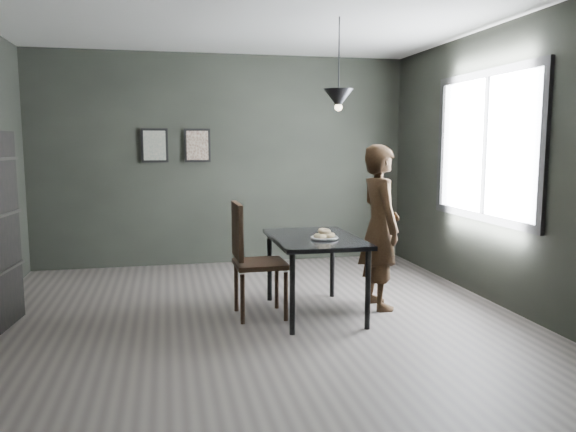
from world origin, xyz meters
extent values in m
plane|color=#393431|center=(0.00, 0.00, 0.00)|extent=(5.00, 5.00, 0.00)
cube|color=black|center=(0.00, 2.50, 1.40)|extent=(5.00, 0.10, 2.80)
cube|color=silver|center=(0.00, 0.00, 2.80)|extent=(5.00, 5.00, 0.02)
cube|color=white|center=(2.48, 0.20, 1.60)|extent=(0.02, 1.80, 1.40)
cube|color=black|center=(2.47, 0.20, 1.60)|extent=(0.04, 1.96, 1.56)
cube|color=black|center=(0.60, 0.00, 0.73)|extent=(0.80, 1.20, 0.04)
cylinder|color=black|center=(0.26, -0.54, 0.35)|extent=(0.05, 0.05, 0.71)
cylinder|color=black|center=(0.94, -0.54, 0.35)|extent=(0.05, 0.05, 0.71)
cylinder|color=black|center=(0.26, 0.54, 0.35)|extent=(0.05, 0.05, 0.71)
cylinder|color=black|center=(0.94, 0.54, 0.35)|extent=(0.05, 0.05, 0.71)
cylinder|color=white|center=(0.65, -0.15, 0.76)|extent=(0.23, 0.23, 0.01)
torus|color=beige|center=(0.70, -0.13, 0.78)|extent=(0.12, 0.12, 0.04)
torus|color=beige|center=(0.61, -0.17, 0.78)|extent=(0.12, 0.12, 0.04)
torus|color=beige|center=(0.65, -0.15, 0.82)|extent=(0.18, 0.18, 0.06)
imported|color=black|center=(1.29, 0.08, 0.81)|extent=(0.40, 0.60, 1.62)
cube|color=black|center=(0.08, 0.04, 0.50)|extent=(0.48, 0.48, 0.04)
cube|color=black|center=(-0.13, 0.03, 0.83)|extent=(0.05, 0.47, 0.51)
cylinder|color=black|center=(-0.12, -0.17, 0.23)|extent=(0.04, 0.04, 0.46)
cylinder|color=black|center=(0.28, -0.16, 0.23)|extent=(0.04, 0.04, 0.46)
cylinder|color=black|center=(-0.13, 0.24, 0.23)|extent=(0.04, 0.04, 0.46)
cylinder|color=black|center=(0.28, 0.24, 0.23)|extent=(0.04, 0.04, 0.46)
cylinder|color=black|center=(0.85, 0.10, 2.42)|extent=(0.01, 0.01, 0.75)
cone|color=black|center=(0.85, 0.10, 2.05)|extent=(0.28, 0.28, 0.18)
sphere|color=#FFE0B2|center=(0.85, 0.10, 1.97)|extent=(0.07, 0.07, 0.07)
cube|color=black|center=(-0.90, 2.47, 1.60)|extent=(0.34, 0.03, 0.44)
cube|color=#405A50|center=(-0.90, 2.45, 1.60)|extent=(0.28, 0.01, 0.38)
cube|color=black|center=(-0.35, 2.47, 1.60)|extent=(0.34, 0.03, 0.44)
cube|color=#4F372D|center=(-0.35, 2.45, 1.60)|extent=(0.28, 0.01, 0.38)
camera|label=1|loc=(-0.77, -5.08, 1.64)|focal=35.00mm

